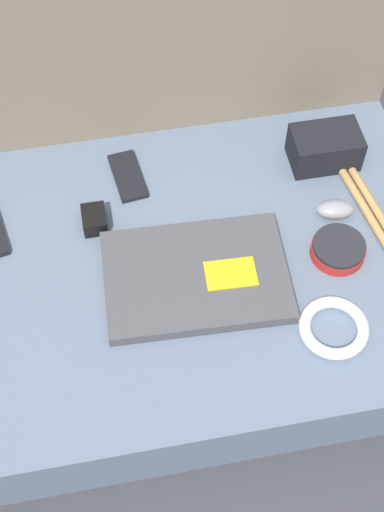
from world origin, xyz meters
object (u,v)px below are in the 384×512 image
at_px(computer_mouse, 335,209).
at_px(speaker_puck, 338,249).
at_px(camera_pouch, 325,147).
at_px(laptop, 198,276).
at_px(phone_black, 128,176).
at_px(charger_brick, 94,219).

bearing_deg(computer_mouse, speaker_puck, -93.76).
bearing_deg(camera_pouch, speaker_puck, -99.37).
xyz_separation_m(laptop, phone_black, (-0.09, 0.26, -0.01)).
relative_size(laptop, camera_pouch, 2.50).
xyz_separation_m(phone_black, charger_brick, (-0.08, -0.10, 0.01)).
bearing_deg(speaker_puck, camera_pouch, 80.63).
height_order(phone_black, charger_brick, charger_brick).
height_order(laptop, camera_pouch, camera_pouch).
height_order(laptop, computer_mouse, computer_mouse).
relative_size(speaker_puck, phone_black, 0.80).
xyz_separation_m(phone_black, camera_pouch, (0.39, -0.02, 0.03)).
relative_size(computer_mouse, phone_black, 0.61).
distance_m(laptop, charger_brick, 0.23).
distance_m(laptop, speaker_puck, 0.26).
relative_size(laptop, phone_black, 2.67).
height_order(speaker_puck, camera_pouch, camera_pouch).
xyz_separation_m(laptop, computer_mouse, (0.28, 0.10, 0.00)).
bearing_deg(charger_brick, camera_pouch, 9.46).
distance_m(phone_black, camera_pouch, 0.39).
xyz_separation_m(speaker_puck, charger_brick, (-0.43, 0.15, 0.00)).
bearing_deg(phone_black, laptop, -77.14).
relative_size(phone_black, camera_pouch, 0.94).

